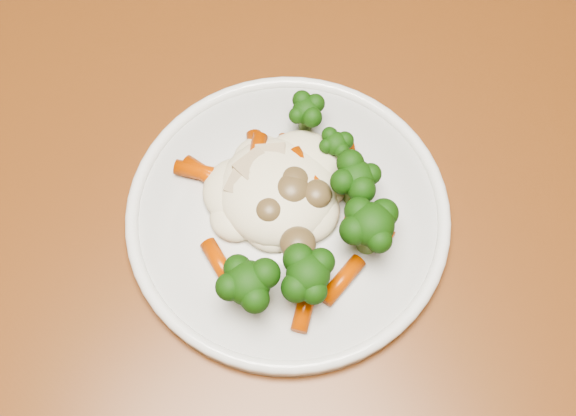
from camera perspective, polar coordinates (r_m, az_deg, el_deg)
name	(u,v)px	position (r m, az deg, el deg)	size (l,w,h in m)	color
dining_table	(291,238)	(0.67, 0.28, -2.36)	(1.26, 1.03, 0.75)	brown
plate	(288,216)	(0.55, 0.00, -0.61)	(0.24, 0.24, 0.01)	white
meal	(298,209)	(0.52, 0.77, -0.08)	(0.16, 0.17, 0.05)	#F5E8C4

